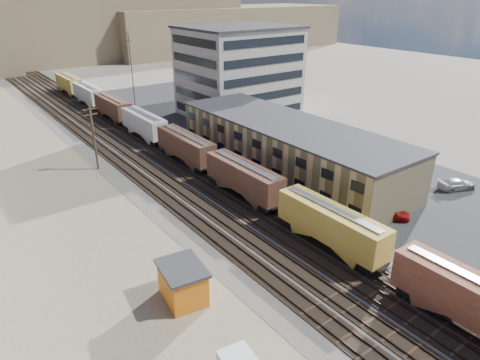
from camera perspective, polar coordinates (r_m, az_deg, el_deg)
ground at (r=42.09m, az=14.23°, el=-13.80°), size 300.00×300.00×0.00m
ballast_bed at (r=79.02m, az=-14.53°, el=4.66°), size 18.00×200.00×0.06m
dirt_yard at (r=65.29m, az=-27.22°, el=-1.54°), size 24.00×180.00×0.03m
asphalt_lot at (r=77.82m, az=5.07°, el=5.05°), size 26.00×120.00×0.04m
rail_tracks at (r=78.80m, az=-14.90°, el=4.63°), size 11.40×200.00×0.24m
freight_train at (r=74.29m, az=-10.20°, el=6.08°), size 3.00×119.74×4.46m
warehouse at (r=65.19m, az=6.34°, el=4.55°), size 12.40×40.40×7.25m
office_tower at (r=94.21m, az=-0.17°, el=14.32°), size 22.60×18.60×18.45m
utility_pole_north at (r=67.55m, az=-18.93°, el=5.54°), size 2.20×0.32×10.00m
radio_mast at (r=87.87m, az=-14.12°, el=12.80°), size 1.20×0.16×18.00m
maintenance_shed at (r=38.97m, az=-7.63°, el=-13.41°), size 4.23×5.13×3.43m
parked_car_red at (r=54.49m, az=19.37°, el=-4.15°), size 4.38×4.80×1.59m
parked_car_silver at (r=65.93m, az=26.91°, el=-0.52°), size 5.73×4.02×1.54m
parked_car_blue at (r=89.64m, az=2.58°, el=8.23°), size 6.34×5.30×1.61m
parked_car_far at (r=88.37m, az=8.95°, el=7.71°), size 3.28×4.98×1.58m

